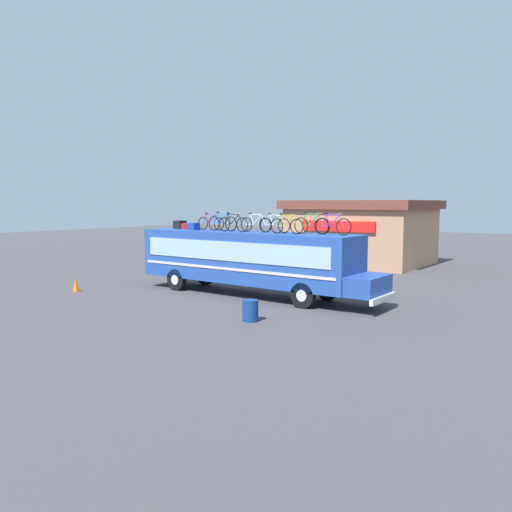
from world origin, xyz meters
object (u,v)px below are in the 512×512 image
Objects in this scene: bus at (249,258)px; traffic_cone at (76,284)px; rooftop_bicycle_3 at (233,224)px; rooftop_bicycle_6 at (286,225)px; rooftop_bicycle_1 at (211,223)px; rooftop_bicycle_4 at (256,224)px; rooftop_bicycle_2 at (222,223)px; rooftop_bicycle_8 at (332,226)px; luggage_bag_2 at (187,226)px; trash_bin at (250,311)px; rooftop_bicycle_5 at (275,225)px; rooftop_bicycle_7 at (312,225)px; luggage_bag_1 at (180,225)px; luggage_bag_3 at (194,226)px.

traffic_cone is (-7.56, -4.29, -1.45)m from bus.
rooftop_bicycle_3 reaches higher than rooftop_bicycle_6.
traffic_cone is at bearing -150.42° from bus.
rooftop_bicycle_1 is 2.88m from rooftop_bicycle_4.
rooftop_bicycle_1 is 0.97× the size of rooftop_bicycle_4.
rooftop_bicycle_4 is at bearing 6.66° from rooftop_bicycle_2.
rooftop_bicycle_8 is (6.90, -0.00, 0.03)m from rooftop_bicycle_1.
luggage_bag_2 is 9.04m from trash_bin.
rooftop_bicycle_7 is (1.86, 0.17, 0.03)m from rooftop_bicycle_5.
rooftop_bicycle_5 is at bearing -0.70° from rooftop_bicycle_1.
rooftop_bicycle_2 reaches higher than traffic_cone.
rooftop_bicycle_6 is (3.88, -0.20, -0.01)m from rooftop_bicycle_2.
traffic_cone is (-10.89, -0.01, -0.06)m from trash_bin.
luggage_bag_1 is at bearing -179.80° from rooftop_bicycle_7.
luggage_bag_2 is 0.71× the size of traffic_cone.
luggage_bag_2 reaches higher than traffic_cone.
traffic_cone is (-11.85, -4.55, -3.08)m from rooftop_bicycle_8.
luggage_bag_3 is at bearing -179.43° from rooftop_bicycle_6.
rooftop_bicycle_3 is (4.21, -0.69, 0.17)m from luggage_bag_1.
rooftop_bicycle_4 is (0.27, 0.20, 1.61)m from bus.
luggage_bag_3 is at bearing -21.46° from luggage_bag_1.
rooftop_bicycle_1 is 4.91m from rooftop_bicycle_6.
rooftop_bicycle_2 reaches higher than luggage_bag_1.
luggage_bag_1 is at bearing 175.41° from rooftop_bicycle_6.
rooftop_bicycle_7 reaches higher than bus.
bus is at bearing 127.89° from trash_bin.
rooftop_bicycle_8 reaches higher than luggage_bag_1.
rooftop_bicycle_3 is at bearing -177.72° from rooftop_bicycle_6.
luggage_bag_3 is at bearing 148.77° from trash_bin.
rooftop_bicycle_2 is 1.01× the size of rooftop_bicycle_3.
luggage_bag_3 is 0.26× the size of rooftop_bicycle_1.
traffic_cone is at bearing -128.45° from luggage_bag_2.
rooftop_bicycle_3 is 2.09m from rooftop_bicycle_5.
bus reaches higher than traffic_cone.
bus is 7.17× the size of rooftop_bicycle_4.
bus is 4.60m from rooftop_bicycle_8.
rooftop_bicycle_8 is (2.02, 0.48, 0.02)m from rooftop_bicycle_6.
trash_bin is (1.06, -4.07, -3.00)m from rooftop_bicycle_6.
rooftop_bicycle_6 is 1.11m from rooftop_bicycle_7.
rooftop_bicycle_3 is 1.00× the size of rooftop_bicycle_8.
rooftop_bicycle_2 is at bearing -173.34° from rooftop_bicycle_4.
rooftop_bicycle_7 reaches higher than luggage_bag_1.
rooftop_bicycle_2 is 2.23× the size of trash_bin.
rooftop_bicycle_2 is 5.90m from rooftop_bicycle_8.
luggage_bag_2 reaches higher than bus.
rooftop_bicycle_5 is (2.95, 0.24, -0.02)m from rooftop_bicycle_2.
rooftop_bicycle_2 is 2.96m from rooftop_bicycle_5.
bus is at bearing -4.22° from luggage_bag_1.
luggage_bag_1 is 0.31× the size of rooftop_bicycle_6.
rooftop_bicycle_7 is at bearing 10.54° from rooftop_bicycle_3.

